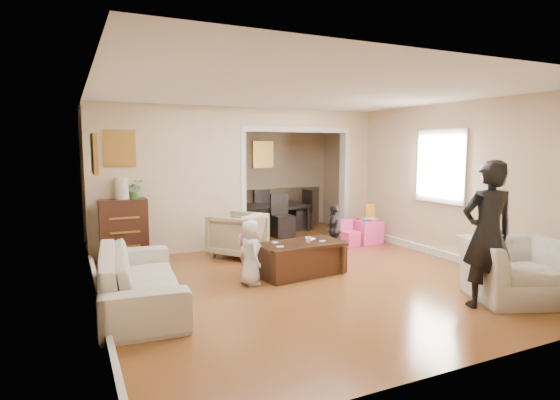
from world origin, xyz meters
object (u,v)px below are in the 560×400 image
play_table (367,232)px  child_toddler (334,230)px  table_lamp (122,188)px  child_kneel_b (249,246)px  sofa (140,277)px  dining_table (270,218)px  armchair_front (516,270)px  armchair_back (238,234)px  dresser (124,230)px  child_kneel_a (250,253)px  adult_person (488,234)px  cyan_cup (365,219)px  coffee_table (300,258)px  coffee_cup (308,240)px

play_table → child_toddler: (-1.16, -0.63, 0.23)m
table_lamp → child_kneel_b: bearing=-46.8°
sofa → child_toddler: size_ratio=2.52×
sofa → play_table: size_ratio=4.85×
sofa → dining_table: 4.87m
armchair_front → child_toddler: child_toddler is taller
child_kneel_b → armchair_back: bearing=-40.3°
sofa → dresser: size_ratio=2.21×
child_kneel_a → child_toddler: (1.90, 0.90, 0.01)m
play_table → child_kneel_a: child_kneel_a is taller
armchair_back → adult_person: 4.05m
armchair_front → sofa: bearing=178.8°
dining_table → child_kneel_b: bearing=-123.9°
cyan_cup → child_toddler: size_ratio=0.09×
armchair_front → coffee_table: size_ratio=0.89×
armchair_back → dresser: bearing=-51.1°
sofa → child_toddler: bearing=-67.2°
child_kneel_a → child_kneel_b: bearing=-16.6°
coffee_cup → armchair_back: bearing=109.7°
cyan_cup → adult_person: 3.57m
sofa → armchair_back: (1.89, 1.80, 0.04)m
cyan_cup → armchair_front: bearing=-93.4°
adult_person → child_kneel_a: size_ratio=1.95×
child_toddler → armchair_front: bearing=58.5°
armchair_front → cyan_cup: (0.20, 3.44, 0.12)m
sofa → coffee_table: 2.36m
dresser → child_kneel_b: 2.28m
cyan_cup → child_kneel_a: (-2.96, -1.48, -0.05)m
armchair_back → play_table: size_ratio=1.75×
play_table → child_kneel_b: size_ratio=0.55×
coffee_table → cyan_cup: (2.11, 1.33, 0.25)m
armchair_back → armchair_front: size_ratio=0.72×
table_lamp → coffee_cup: 3.17m
child_kneel_a → child_kneel_b: (0.15, 0.45, -0.02)m
armchair_back → child_toddler: bearing=117.8°
sofa → cyan_cup: bearing=-64.4°
armchair_back → child_kneel_a: child_kneel_a is taller
child_kneel_a → child_toddler: bearing=-62.8°
coffee_cup → play_table: (2.11, 1.43, -0.29)m
child_toddler → child_kneel_a: bearing=-22.8°
play_table → dining_table: size_ratio=0.27×
dresser → child_toddler: dresser is taller
dresser → cyan_cup: 4.41m
play_table → child_kneel_a: bearing=-153.4°
table_lamp → child_kneel_a: (1.41, -2.11, -0.76)m
dresser → table_lamp: size_ratio=2.86×
sofa → table_lamp: bearing=3.2°
armchair_front → child_toddler: (-0.86, 2.85, 0.08)m
child_kneel_b → play_table: bearing=-97.7°
cyan_cup → child_kneel_b: child_kneel_b is taller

